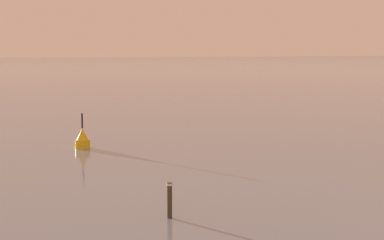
# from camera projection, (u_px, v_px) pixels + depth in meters

# --- Properties ---
(channel_buoy) EXTENTS (0.90, 0.90, 2.30)m
(channel_buoy) POSITION_uv_depth(u_px,v_px,m) (83.00, 141.00, 37.23)
(channel_buoy) COLOR gold
(channel_buoy) RESTS_ON ground
(mooring_post_near) EXTENTS (0.22, 0.22, 1.42)m
(mooring_post_near) POSITION_uv_depth(u_px,v_px,m) (170.00, 201.00, 21.91)
(mooring_post_near) COLOR #3D3323
(mooring_post_near) RESTS_ON ground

